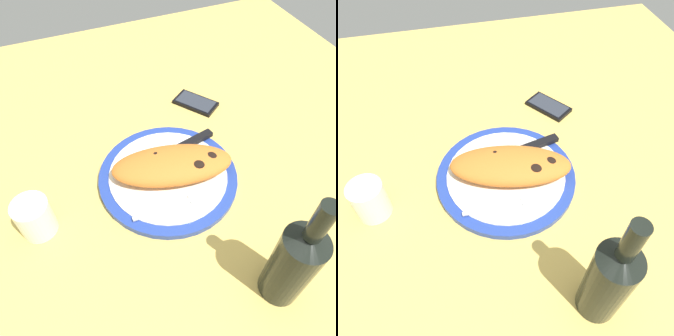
% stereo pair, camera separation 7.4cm
% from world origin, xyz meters
% --- Properties ---
extents(ground_plane, '(1.50, 1.50, 0.03)m').
position_xyz_m(ground_plane, '(0.00, 0.00, -0.01)').
color(ground_plane, '#DBB756').
extents(plate, '(0.32, 0.32, 0.02)m').
position_xyz_m(plate, '(0.00, 0.00, 0.01)').
color(plate, '#233D99').
rests_on(plate, ground_plane).
extents(calzone, '(0.29, 0.18, 0.05)m').
position_xyz_m(calzone, '(0.01, -0.00, 0.04)').
color(calzone, orange).
rests_on(calzone, plate).
extents(fork, '(0.17, 0.02, 0.00)m').
position_xyz_m(fork, '(-0.01, -0.09, 0.02)').
color(fork, silver).
rests_on(fork, plate).
extents(knife, '(0.22, 0.07, 0.01)m').
position_xyz_m(knife, '(0.07, 0.06, 0.02)').
color(knife, silver).
rests_on(knife, plate).
extents(smartphone, '(0.12, 0.13, 0.01)m').
position_xyz_m(smartphone, '(0.17, 0.22, 0.01)').
color(smartphone, black).
rests_on(smartphone, ground_plane).
extents(water_glass, '(0.07, 0.07, 0.08)m').
position_xyz_m(water_glass, '(-0.29, -0.02, 0.04)').
color(water_glass, silver).
rests_on(water_glass, ground_plane).
extents(wine_bottle, '(0.07, 0.07, 0.27)m').
position_xyz_m(wine_bottle, '(0.09, -0.31, 0.10)').
color(wine_bottle, black).
rests_on(wine_bottle, ground_plane).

